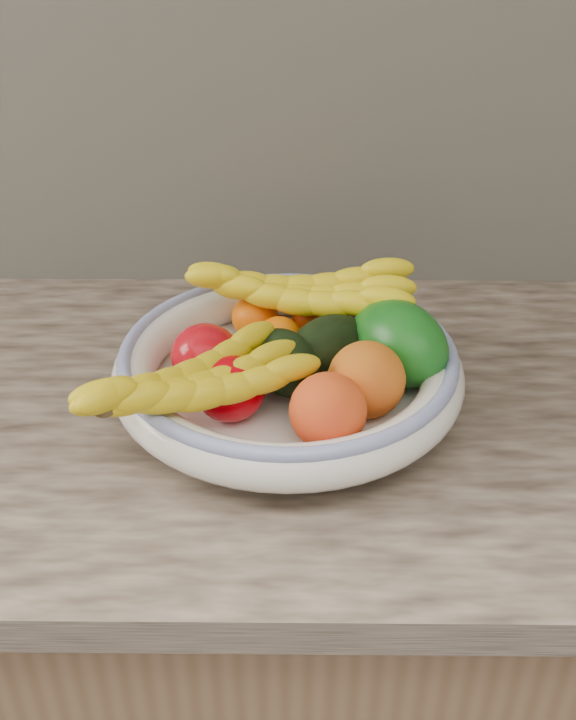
# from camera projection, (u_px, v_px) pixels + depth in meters

# --- Properties ---
(kitchen_counter) EXTENTS (2.44, 0.66, 1.40)m
(kitchen_counter) POSITION_uv_depth(u_px,v_px,m) (288.00, 636.00, 1.17)
(kitchen_counter) COLOR brown
(kitchen_counter) RESTS_ON ground
(fruit_bowl) EXTENTS (0.39, 0.39, 0.08)m
(fruit_bowl) POSITION_uv_depth(u_px,v_px,m) (288.00, 369.00, 0.89)
(fruit_bowl) COLOR white
(fruit_bowl) RESTS_ON kitchen_counter
(clementine_back_left) EXTENTS (0.06, 0.06, 0.05)m
(clementine_back_left) POSITION_uv_depth(u_px,v_px,m) (255.00, 317.00, 0.98)
(clementine_back_left) COLOR #FF6D05
(clementine_back_left) RESTS_ON fruit_bowl
(clementine_back_right) EXTENTS (0.05, 0.05, 0.05)m
(clementine_back_right) POSITION_uv_depth(u_px,v_px,m) (313.00, 318.00, 0.98)
(clementine_back_right) COLOR #E44804
(clementine_back_right) RESTS_ON fruit_bowl
(clementine_back_mid) EXTENTS (0.07, 0.07, 0.05)m
(clementine_back_mid) POSITION_uv_depth(u_px,v_px,m) (279.00, 338.00, 0.94)
(clementine_back_mid) COLOR orange
(clementine_back_mid) RESTS_ON fruit_bowl
(tomato_left) EXTENTS (0.09, 0.09, 0.07)m
(tomato_left) POSITION_uv_depth(u_px,v_px,m) (205.00, 355.00, 0.89)
(tomato_left) COLOR red
(tomato_left) RESTS_ON fruit_bowl
(tomato_near_left) EXTENTS (0.08, 0.08, 0.07)m
(tomato_near_left) POSITION_uv_depth(u_px,v_px,m) (230.00, 389.00, 0.84)
(tomato_near_left) COLOR #BD000A
(tomato_near_left) RESTS_ON fruit_bowl
(avocado_center) EXTENTS (0.11, 0.12, 0.07)m
(avocado_center) POSITION_uv_depth(u_px,v_px,m) (285.00, 362.00, 0.88)
(avocado_center) COLOR black
(avocado_center) RESTS_ON fruit_bowl
(avocado_right) EXTENTS (0.13, 0.12, 0.07)m
(avocado_right) POSITION_uv_depth(u_px,v_px,m) (328.00, 348.00, 0.90)
(avocado_right) COLOR black
(avocado_right) RESTS_ON fruit_bowl
(green_mango) EXTENTS (0.16, 0.17, 0.11)m
(green_mango) POSITION_uv_depth(u_px,v_px,m) (399.00, 343.00, 0.89)
(green_mango) COLOR #105812
(green_mango) RESTS_ON fruit_bowl
(peach_front) EXTENTS (0.10, 0.10, 0.08)m
(peach_front) POSITION_uv_depth(u_px,v_px,m) (328.00, 411.00, 0.80)
(peach_front) COLOR orange
(peach_front) RESTS_ON fruit_bowl
(peach_right) EXTENTS (0.09, 0.09, 0.08)m
(peach_right) POSITION_uv_depth(u_px,v_px,m) (366.00, 380.00, 0.84)
(peach_right) COLOR orange
(peach_right) RESTS_ON fruit_bowl
(banana_bunch_back) EXTENTS (0.30, 0.14, 0.08)m
(banana_bunch_back) POSITION_uv_depth(u_px,v_px,m) (299.00, 298.00, 0.95)
(banana_bunch_back) COLOR yellow
(banana_bunch_back) RESTS_ON fruit_bowl
(banana_bunch_front) EXTENTS (0.28, 0.24, 0.07)m
(banana_bunch_front) POSITION_uv_depth(u_px,v_px,m) (194.00, 389.00, 0.80)
(banana_bunch_front) COLOR yellow
(banana_bunch_front) RESTS_ON fruit_bowl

